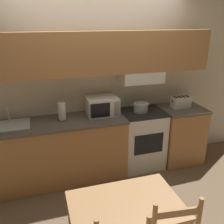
{
  "coord_description": "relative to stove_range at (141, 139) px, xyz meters",
  "views": [
    {
      "loc": [
        -0.82,
        -3.41,
        2.19
      ],
      "look_at": [
        0.05,
        -0.54,
        1.05
      ],
      "focal_mm": 40.0,
      "sensor_mm": 36.0,
      "label": 1
    }
  ],
  "objects": [
    {
      "name": "cooking_pot",
      "position": [
        -0.03,
        0.01,
        0.52
      ],
      "size": [
        0.3,
        0.22,
        0.13
      ],
      "color": "#B7BABF",
      "rests_on": "stove_range"
    },
    {
      "name": "paper_towel_roll",
      "position": [
        -1.16,
        0.02,
        0.57
      ],
      "size": [
        0.12,
        0.12,
        0.24
      ],
      "color": "black",
      "rests_on": "lower_counter_main"
    },
    {
      "name": "sink_basin",
      "position": [
        -1.83,
        -0.02,
        0.47
      ],
      "size": [
        0.51,
        0.38,
        0.24
      ],
      "color": "#B7BABF",
      "rests_on": "lower_counter_main"
    },
    {
      "name": "wall_back",
      "position": [
        -0.59,
        0.21,
        1.03
      ],
      "size": [
        5.53,
        0.38,
        2.55
      ],
      "color": "silver",
      "rests_on": "ground_plane"
    },
    {
      "name": "lower_counter_right_stub",
      "position": [
        0.65,
        -0.02,
        0.0
      ],
      "size": [
        0.65,
        0.6,
        0.9
      ],
      "color": "#B27A47",
      "rests_on": "ground_plane"
    },
    {
      "name": "microwave",
      "position": [
        -0.6,
        0.07,
        0.58
      ],
      "size": [
        0.43,
        0.37,
        0.25
      ],
      "color": "white",
      "rests_on": "lower_counter_main"
    },
    {
      "name": "stove_range",
      "position": [
        0.0,
        0.0,
        0.0
      ],
      "size": [
        0.63,
        0.54,
        0.9
      ],
      "color": "white",
      "rests_on": "ground_plane"
    },
    {
      "name": "toaster",
      "position": [
        0.63,
        0.0,
        0.54
      ],
      "size": [
        0.29,
        0.17,
        0.17
      ],
      "color": "white",
      "rests_on": "lower_counter_right_stub"
    },
    {
      "name": "lower_counter_main",
      "position": [
        -1.25,
        -0.02,
        0.0
      ],
      "size": [
        1.85,
        0.6,
        0.9
      ],
      "color": "#B27A47",
      "rests_on": "ground_plane"
    },
    {
      "name": "ground_plane",
      "position": [
        -0.6,
        0.27,
        -0.45
      ],
      "size": [
        16.0,
        16.0,
        0.0
      ],
      "primitive_type": "plane",
      "color": "#7F664C"
    },
    {
      "name": "dining_table",
      "position": [
        -0.82,
        -1.57,
        0.16
      ],
      "size": [
        0.94,
        0.63,
        0.73
      ],
      "color": "tan",
      "rests_on": "ground_plane"
    }
  ]
}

